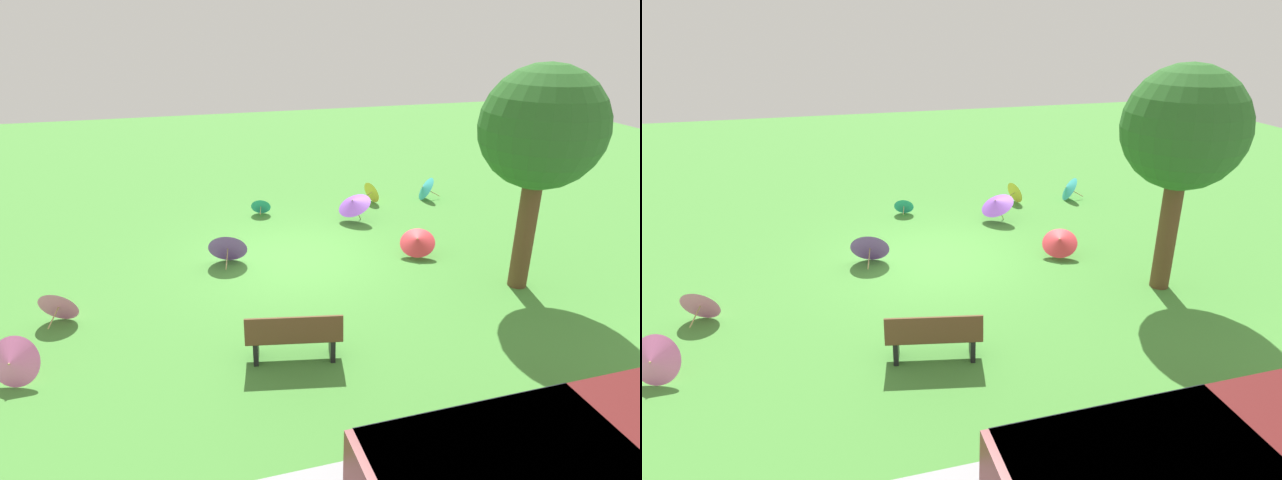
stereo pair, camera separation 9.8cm
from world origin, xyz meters
The scene contains 11 objects.
ground centered at (0.00, 0.00, 0.00)m, with size 40.00×40.00×0.00m, color #478C38.
park_bench centered at (0.93, 3.95, 0.47)m, with size 1.66×0.78×0.90m.
shade_tree centered at (-4.28, 2.60, 3.33)m, with size 2.39×2.39×4.58m.
parasol_teal_0 centered at (0.28, -3.17, 0.27)m, with size 0.64×0.56×0.55m.
parasol_pink_0 centered at (5.29, 3.41, 0.41)m, with size 0.92×0.92×0.82m.
parasol_pink_2 centered at (4.89, 1.58, 0.37)m, with size 0.84×0.81×0.74m.
parasol_purple_0 centered at (1.55, -0.16, 0.43)m, with size 1.01×0.97×0.87m.
parasol_red_0 centered at (-2.80, 0.71, 0.42)m, with size 1.12×1.10×0.73m.
parasol_yellow_0 centered at (-3.21, -3.32, 0.34)m, with size 0.65×0.73×0.67m.
parasol_teal_1 centered at (-4.84, -3.16, 0.37)m, with size 0.82×0.85×0.74m.
parasol_purple_1 centered at (-2.09, -1.90, 0.55)m, with size 1.22×1.23×0.86m.
Camera 2 is at (2.42, 11.33, 5.43)m, focal length 30.11 mm.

